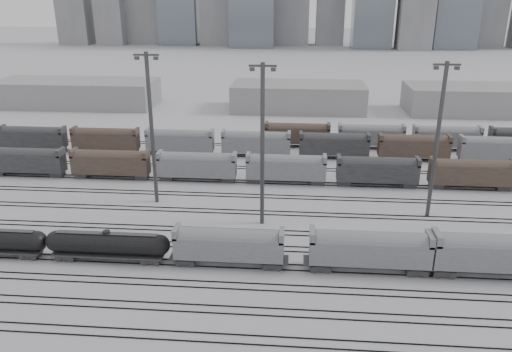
# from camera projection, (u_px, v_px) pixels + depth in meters

# --- Properties ---
(ground) EXTENTS (900.00, 900.00, 0.00)m
(ground) POSITION_uv_depth(u_px,v_px,m) (219.00, 269.00, 65.85)
(ground) COLOR silver
(ground) RESTS_ON ground
(tracks) EXTENTS (220.00, 71.50, 0.16)m
(tracks) POSITION_uv_depth(u_px,v_px,m) (235.00, 213.00, 82.16)
(tracks) COLOR black
(tracks) RESTS_ON ground
(tank_car_b) EXTENTS (17.10, 2.85, 4.22)m
(tank_car_b) POSITION_uv_depth(u_px,v_px,m) (108.00, 244.00, 67.11)
(tank_car_b) COLOR #232325
(tank_car_b) RESTS_ON ground
(hopper_car_a) EXTENTS (14.54, 2.89, 5.20)m
(hopper_car_a) POSITION_uv_depth(u_px,v_px,m) (229.00, 244.00, 65.56)
(hopper_car_a) COLOR #232325
(hopper_car_a) RESTS_ON ground
(hopper_car_b) EXTENTS (15.53, 3.09, 5.55)m
(hopper_car_b) POSITION_uv_depth(u_px,v_px,m) (370.00, 248.00, 64.07)
(hopper_car_b) COLOR #232325
(hopper_car_b) RESTS_ON ground
(hopper_car_c) EXTENTS (16.23, 3.23, 5.81)m
(hopper_car_c) POSITION_uv_depth(u_px,v_px,m) (498.00, 252.00, 62.78)
(hopper_car_c) COLOR #232325
(hopper_car_c) RESTS_ON ground
(light_mast_b) EXTENTS (4.09, 0.65, 25.54)m
(light_mast_b) POSITION_uv_depth(u_px,v_px,m) (151.00, 126.00, 82.01)
(light_mast_b) COLOR #3B3B3E
(light_mast_b) RESTS_ON ground
(light_mast_c) EXTENTS (4.00, 0.64, 25.03)m
(light_mast_c) POSITION_uv_depth(u_px,v_px,m) (262.00, 142.00, 74.13)
(light_mast_c) COLOR #3B3B3E
(light_mast_c) RESTS_ON ground
(light_mast_d) EXTENTS (3.97, 0.64, 24.83)m
(light_mast_d) POSITION_uv_depth(u_px,v_px,m) (437.00, 138.00, 76.68)
(light_mast_d) COLOR #3B3B3E
(light_mast_d) RESTS_ON ground
(bg_string_near) EXTENTS (151.00, 3.00, 5.60)m
(bg_string_near) POSITION_uv_depth(u_px,v_px,m) (286.00, 169.00, 94.13)
(bg_string_near) COLOR gray
(bg_string_near) RESTS_ON ground
(bg_string_mid) EXTENTS (151.00, 3.00, 5.60)m
(bg_string_mid) POSITION_uv_depth(u_px,v_px,m) (334.00, 146.00, 108.30)
(bg_string_mid) COLOR #232325
(bg_string_mid) RESTS_ON ground
(bg_string_far) EXTENTS (66.00, 3.00, 5.60)m
(bg_string_far) POSITION_uv_depth(u_px,v_px,m) (408.00, 138.00, 114.42)
(bg_string_far) COLOR brown
(bg_string_far) RESTS_ON ground
(warehouse_left) EXTENTS (50.00, 18.00, 8.00)m
(warehouse_left) POSITION_uv_depth(u_px,v_px,m) (77.00, 93.00, 157.80)
(warehouse_left) COLOR gray
(warehouse_left) RESTS_ON ground
(warehouse_mid) EXTENTS (40.00, 18.00, 8.00)m
(warehouse_mid) POSITION_uv_depth(u_px,v_px,m) (298.00, 97.00, 152.39)
(warehouse_mid) COLOR gray
(warehouse_mid) RESTS_ON ground
(warehouse_right) EXTENTS (35.00, 18.00, 8.00)m
(warehouse_right) POSITION_uv_depth(u_px,v_px,m) (466.00, 99.00, 148.52)
(warehouse_right) COLOR gray
(warehouse_right) RESTS_ON ground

